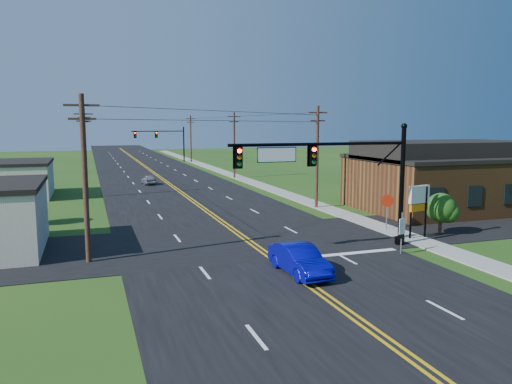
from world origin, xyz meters
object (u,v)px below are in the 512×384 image
object	(u,v)px
stop_sign	(387,204)
blue_car	(299,260)
route_sign	(402,230)
signal_mast_far	(161,139)
signal_mast_main	(337,171)

from	to	relation	value
stop_sign	blue_car	bearing A→B (deg)	-119.71
route_sign	signal_mast_far	bearing A→B (deg)	68.20
signal_mast_main	stop_sign	xyz separation A→B (m)	(6.13, 3.98, -2.91)
signal_mast_main	route_sign	bearing A→B (deg)	-32.58
signal_mast_far	route_sign	distance (m)	74.15
blue_car	stop_sign	distance (m)	12.69
signal_mast_far	stop_sign	xyz separation A→B (m)	(6.03, -68.02, -2.71)
blue_car	route_sign	bearing A→B (deg)	10.55
signal_mast_far	signal_mast_main	bearing A→B (deg)	-90.08
stop_sign	signal_mast_main	bearing A→B (deg)	-124.07
signal_mast_main	stop_sign	size ratio (longest dim) A/B	4.43
blue_car	signal_mast_far	bearing A→B (deg)	84.23
signal_mast_main	blue_car	distance (m)	6.72
signal_mast_main	route_sign	distance (m)	5.01
route_sign	stop_sign	xyz separation A→B (m)	(2.97, 6.00, 0.41)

